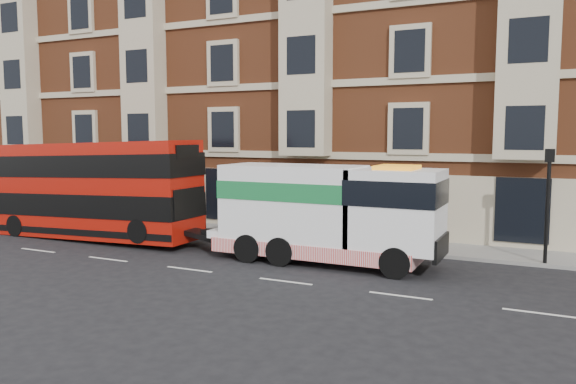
# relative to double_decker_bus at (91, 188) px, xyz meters

# --- Properties ---
(ground) EXTENTS (120.00, 120.00, 0.00)m
(ground) POSITION_rel_double_decker_bus_xyz_m (7.96, -3.17, -2.46)
(ground) COLOR black
(ground) RESTS_ON ground
(sidewalk) EXTENTS (90.00, 3.00, 0.15)m
(sidewalk) POSITION_rel_double_decker_bus_xyz_m (7.96, 4.33, -2.38)
(sidewalk) COLOR slate
(sidewalk) RESTS_ON ground
(victorian_terrace) EXTENTS (45.00, 12.00, 20.40)m
(victorian_terrace) POSITION_rel_double_decker_bus_xyz_m (8.46, 11.83, 7.61)
(victorian_terrace) COLOR brown
(victorian_terrace) RESTS_ON ground
(lamp_post_west) EXTENTS (0.35, 0.15, 4.35)m
(lamp_post_west) POSITION_rel_double_decker_bus_xyz_m (1.96, 3.03, 0.22)
(lamp_post_west) COLOR black
(lamp_post_west) RESTS_ON sidewalk
(lamp_post_east) EXTENTS (0.35, 0.15, 4.35)m
(lamp_post_east) POSITION_rel_double_decker_bus_xyz_m (19.96, 3.03, 0.22)
(lamp_post_east) COLOR black
(lamp_post_east) RESTS_ON sidewalk
(double_decker_bus) EXTENTS (11.46, 2.63, 4.64)m
(double_decker_bus) POSITION_rel_double_decker_bus_xyz_m (0.00, 0.00, 0.00)
(double_decker_bus) COLOR #A61309
(double_decker_bus) RESTS_ON ground
(tow_truck) EXTENTS (9.17, 2.71, 3.82)m
(tow_truck) POSITION_rel_double_decker_bus_xyz_m (12.06, -0.00, -0.43)
(tow_truck) COLOR white
(tow_truck) RESTS_ON ground
(pedestrian) EXTENTS (0.58, 0.40, 1.52)m
(pedestrian) POSITION_rel_double_decker_bus_xyz_m (-3.34, 4.28, -1.55)
(pedestrian) COLOR black
(pedestrian) RESTS_ON sidewalk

